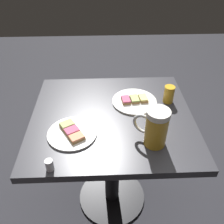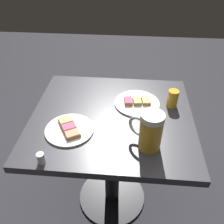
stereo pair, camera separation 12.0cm
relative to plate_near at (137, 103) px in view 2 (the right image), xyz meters
name	(u,v)px [view 2 (the right image)]	position (x,y,z in m)	size (l,w,h in m)	color
ground_plane	(112,196)	(0.12, 0.11, -0.73)	(6.00, 6.00, 0.00)	#28282D
cafe_table	(112,137)	(0.12, 0.11, -0.16)	(0.81, 0.73, 0.72)	black
plate_near	(137,103)	(0.00, 0.00, 0.00)	(0.24, 0.24, 0.03)	white
plate_far	(69,129)	(0.31, 0.24, 0.00)	(0.23, 0.23, 0.03)	white
beer_mug	(150,131)	(-0.05, 0.31, 0.08)	(0.14, 0.11, 0.18)	gold
beer_glass_small	(173,99)	(-0.18, 0.00, 0.04)	(0.05, 0.05, 0.09)	gold
salt_shaker	(41,158)	(0.38, 0.43, 0.02)	(0.03, 0.03, 0.05)	silver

